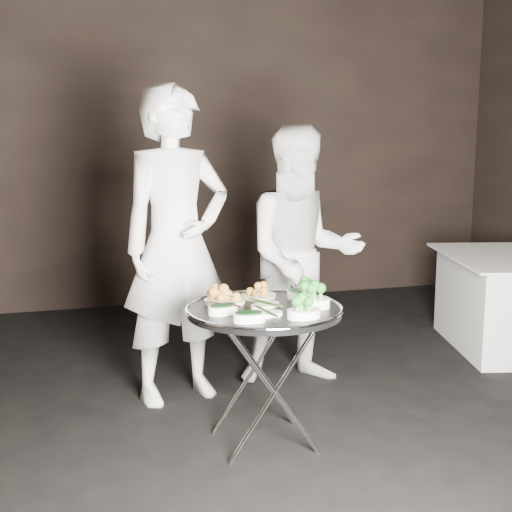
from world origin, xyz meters
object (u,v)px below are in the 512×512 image
object	(u,v)px
tray_stand	(264,370)
waiter_left	(177,245)
serving_tray	(264,310)
waiter_right	(302,256)

from	to	relation	value
tray_stand	waiter_left	world-z (taller)	waiter_left
waiter_left	serving_tray	bearing A→B (deg)	-84.71
tray_stand	serving_tray	size ratio (longest dim) A/B	0.88
waiter_left	waiter_right	size ratio (longest dim) A/B	1.14
waiter_right	tray_stand	bearing A→B (deg)	-115.10
waiter_left	waiter_right	distance (m)	0.81
waiter_right	serving_tray	bearing A→B (deg)	-115.10
serving_tray	waiter_left	size ratio (longest dim) A/B	0.43
tray_stand	waiter_right	size ratio (longest dim) A/B	0.43
tray_stand	serving_tray	world-z (taller)	serving_tray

